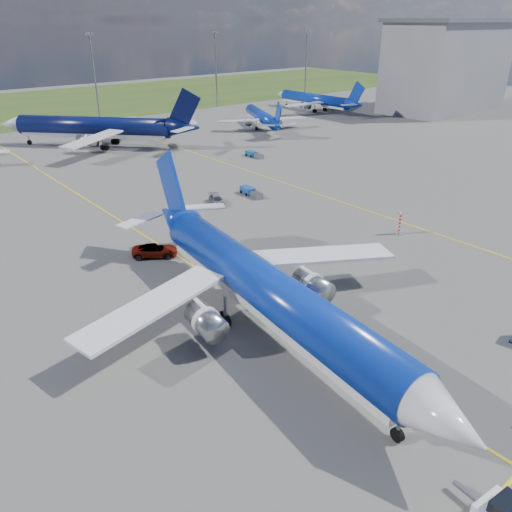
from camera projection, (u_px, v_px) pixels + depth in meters
ground at (299, 331)px, 45.24m from camera, size 400.00×400.00×0.00m
taxiway_lines at (150, 238)px, 64.58m from camera, size 60.25×160.00×0.02m
floodlight_masts at (16, 79)px, 122.03m from camera, size 202.20×0.50×22.70m
terminal_building at (447, 66)px, 150.69m from camera, size 42.00×22.00×26.00m
warning_post at (399, 223)px, 65.19m from camera, size 0.50×0.50×3.00m
bg_jet_n at (97, 147)px, 111.16m from camera, size 59.19×59.84×12.52m
bg_jet_ne at (262, 128)px, 130.30m from camera, size 36.12×39.87×8.50m
bg_jet_ene at (314, 111)px, 155.22m from camera, size 28.71×37.48×9.74m
main_airliner at (268, 331)px, 45.27m from camera, size 40.72×50.31×12.13m
service_car_b at (155, 250)px, 59.35m from camera, size 5.82×5.09×1.49m
service_car_c at (217, 200)px, 76.31m from camera, size 3.20×4.76×1.28m
baggage_tug_w at (251, 192)px, 80.17m from camera, size 1.93×5.11×1.12m
baggage_tug_e at (254, 155)px, 102.72m from camera, size 1.33×4.65×1.04m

